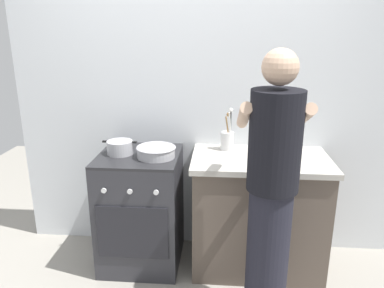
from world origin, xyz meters
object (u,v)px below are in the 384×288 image
stove_range (141,209)px  person (271,195)px  pot (120,147)px  utensil_crock (227,138)px  mixing_bowl (156,151)px

stove_range → person: 1.14m
pot → utensil_crock: utensil_crock is taller
utensil_crock → stove_range: bearing=-165.5°
pot → utensil_crock: 0.81m
utensil_crock → pot: bearing=-168.1°
stove_range → utensil_crock: size_ratio=2.73×
stove_range → utensil_crock: utensil_crock is taller
utensil_crock → person: (0.25, -0.71, -0.13)m
person → pot: bearing=152.5°
stove_range → person: bearing=-30.9°
stove_range → pot: bearing=179.0°
utensil_crock → person: 0.77m
stove_range → utensil_crock: (0.66, 0.17, 0.54)m
mixing_bowl → person: bearing=-32.9°
utensil_crock → mixing_bowl: bearing=-157.3°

